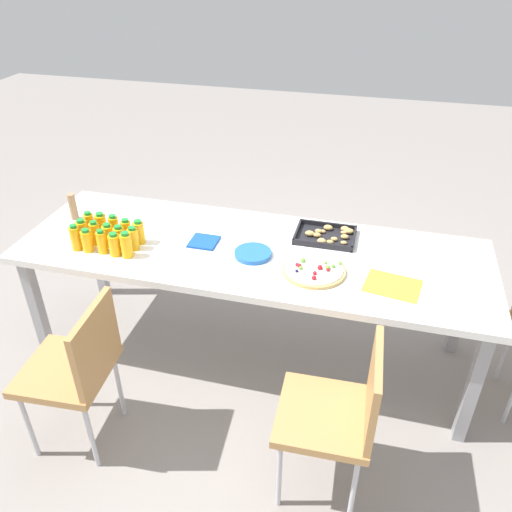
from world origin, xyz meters
The scene contains 25 objects.
ground_plane centered at (0.00, 0.00, 0.00)m, with size 12.00×12.00×0.00m, color gray.
party_table centered at (0.00, 0.00, 0.69)m, with size 2.54×0.84×0.75m.
chair_near_left centered at (-0.62, -0.80, 0.50)m, with size 0.42×0.42×0.83m.
chair_near_right centered at (0.60, -0.76, 0.50)m, with size 0.41×0.41×0.83m.
juice_bottle_0 centered at (-0.91, -0.24, 0.82)m, with size 0.05×0.05×0.15m.
juice_bottle_1 centered at (-0.84, -0.24, 0.82)m, with size 0.06×0.06×0.13m.
juice_bottle_2 centered at (-0.75, -0.23, 0.82)m, with size 0.05×0.05×0.14m.
juice_bottle_3 centered at (-0.68, -0.24, 0.82)m, with size 0.06×0.06×0.13m.
juice_bottle_4 centered at (-0.61, -0.24, 0.82)m, with size 0.06×0.06×0.15m.
juice_bottle_5 centered at (-0.91, -0.17, 0.82)m, with size 0.06×0.06×0.14m.
juice_bottle_6 centered at (-0.83, -0.16, 0.82)m, with size 0.05×0.05×0.14m.
juice_bottle_7 centered at (-0.76, -0.16, 0.82)m, with size 0.06×0.06×0.13m.
juice_bottle_8 centered at (-0.69, -0.17, 0.82)m, with size 0.06×0.06×0.13m.
juice_bottle_9 centered at (-0.61, -0.16, 0.82)m, with size 0.06×0.06×0.13m.
juice_bottle_10 centered at (-0.91, -0.09, 0.82)m, with size 0.05×0.05×0.15m.
juice_bottle_11 centered at (-0.84, -0.08, 0.82)m, with size 0.06×0.06×0.15m.
juice_bottle_12 centered at (-0.76, -0.09, 0.82)m, with size 0.06×0.06×0.15m.
juice_bottle_13 centered at (-0.68, -0.09, 0.82)m, with size 0.05×0.05×0.13m.
juice_bottle_14 centered at (-0.61, -0.09, 0.82)m, with size 0.06×0.06×0.14m.
fruit_pizza centered at (0.36, -0.14, 0.77)m, with size 0.32×0.32×0.05m.
snack_tray centered at (0.38, 0.22, 0.77)m, with size 0.33×0.25×0.04m.
plate_stack centered at (0.03, -0.07, 0.77)m, with size 0.20×0.20×0.02m.
napkin_stack centered at (-0.27, -0.01, 0.76)m, with size 0.15×0.15×0.01m, color #194CA5.
cardboard_tube centered at (-1.11, 0.07, 0.83)m, with size 0.04×0.04×0.16m, color #9E7A56.
paper_folder centered at (0.75, -0.16, 0.76)m, with size 0.26×0.20×0.01m, color yellow.
Camera 1 is at (0.62, -2.27, 2.21)m, focal length 35.98 mm.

